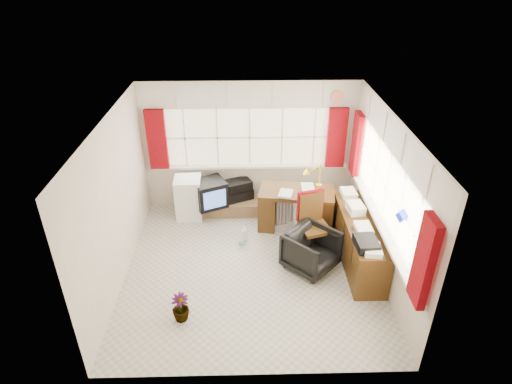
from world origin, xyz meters
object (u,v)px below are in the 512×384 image
(desk, at_px, (296,207))
(crt_tv, at_px, (210,193))
(credenza, at_px, (358,239))
(task_chair, at_px, (312,222))
(mini_fridge, at_px, (189,198))
(desk_lamp, at_px, (320,170))
(tv_bench, at_px, (222,206))
(office_chair, at_px, (311,250))
(radiator, at_px, (282,214))

(desk, bearing_deg, crt_tv, 165.52)
(desk, distance_m, credenza, 1.32)
(task_chair, xyz_separation_m, mini_fridge, (-2.16, 1.12, -0.18))
(desk_lamp, distance_m, credenza, 1.42)
(tv_bench, bearing_deg, credenza, -33.70)
(task_chair, relative_size, crt_tv, 1.55)
(task_chair, distance_m, mini_fridge, 2.44)
(desk_lamp, height_order, office_chair, desk_lamp)
(credenza, xyz_separation_m, crt_tv, (-2.49, 1.37, 0.11))
(desk, relative_size, radiator, 2.20)
(desk, distance_m, crt_tv, 1.63)
(task_chair, height_order, office_chair, task_chair)
(desk_lamp, bearing_deg, mini_fridge, 174.89)
(desk, relative_size, tv_bench, 1.01)
(desk, height_order, office_chair, desk)
(radiator, height_order, crt_tv, crt_tv)
(desk, xyz_separation_m, tv_bench, (-1.37, 0.56, -0.30))
(desk_lamp, distance_m, mini_fridge, 2.50)
(desk, xyz_separation_m, radiator, (-0.24, 0.02, -0.16))
(desk, xyz_separation_m, credenza, (0.91, -0.96, -0.03))
(desk, xyz_separation_m, desk_lamp, (0.42, 0.18, 0.65))
(desk_lamp, bearing_deg, crt_tv, 173.62)
(desk, distance_m, task_chair, 0.76)
(office_chair, height_order, tv_bench, office_chair)
(desk, relative_size, mini_fridge, 1.72)
(mini_fridge, bearing_deg, office_chair, -36.66)
(desk, relative_size, task_chair, 1.27)
(desk_lamp, bearing_deg, desk, -156.24)
(desk_lamp, distance_m, task_chair, 1.06)
(office_chair, bearing_deg, credenza, -31.26)
(radiator, bearing_deg, crt_tv, 163.82)
(radiator, distance_m, tv_bench, 1.26)
(mini_fridge, bearing_deg, desk, -11.39)
(mini_fridge, bearing_deg, crt_tv, 1.26)
(desk, xyz_separation_m, mini_fridge, (-1.98, 0.40, -0.01))
(credenza, relative_size, crt_tv, 2.79)
(task_chair, height_order, credenza, task_chair)
(radiator, distance_m, crt_tv, 1.42)
(tv_bench, distance_m, crt_tv, 0.46)
(desk, distance_m, office_chair, 1.18)
(desk, distance_m, desk_lamp, 0.80)
(task_chair, distance_m, radiator, 0.91)
(radiator, distance_m, mini_fridge, 1.79)
(desk, xyz_separation_m, crt_tv, (-1.58, 0.41, 0.08))
(credenza, bearing_deg, desk_lamp, 113.25)
(desk, xyz_separation_m, task_chair, (0.18, -0.72, 0.17))
(desk, bearing_deg, mini_fridge, 168.61)
(office_chair, distance_m, tv_bench, 2.29)
(crt_tv, bearing_deg, tv_bench, 35.75)
(radiator, distance_m, credenza, 1.52)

